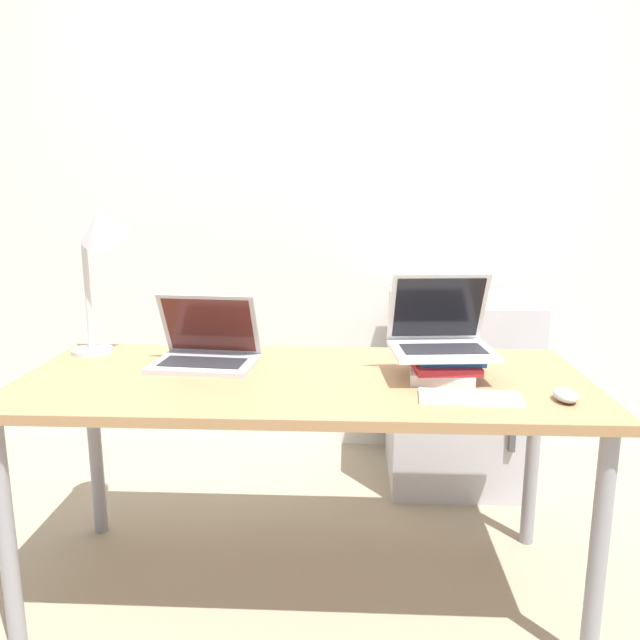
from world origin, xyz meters
The scene contains 9 objects.
wall_back centered at (0.00, 1.59, 1.35)m, with size 8.00×0.05×2.70m.
desk centered at (0.00, 0.37, 0.66)m, with size 1.75×0.74×0.73m.
laptop_left centered at (-0.33, 0.49, 0.78)m, with size 0.35×0.27×0.23m.
book_stack centered at (0.43, 0.39, 0.77)m, with size 0.22×0.25×0.08m.
laptop_on_books centered at (0.42, 0.40, 0.86)m, with size 0.32×0.27×0.24m.
wireless_keyboard centered at (0.48, 0.18, 0.74)m, with size 0.29×0.13×0.01m.
mouse centered at (0.74, 0.18, 0.75)m, with size 0.06×0.10×0.03m.
desk_lamp centered at (-0.70, 0.58, 1.13)m, with size 0.23×0.20×0.54m.
mini_fridge centered at (0.63, 1.22, 0.42)m, with size 0.60×0.57×0.84m.
Camera 1 is at (0.14, -1.48, 1.31)m, focal length 35.00 mm.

